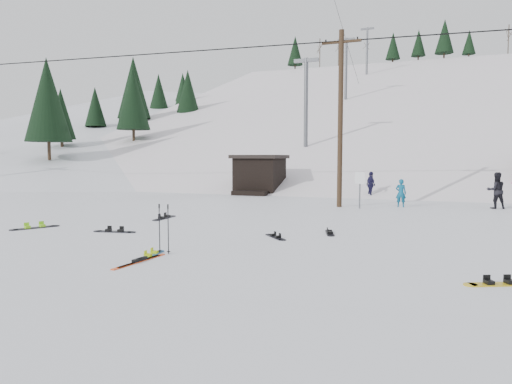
% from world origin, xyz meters
% --- Properties ---
extents(ground, '(200.00, 200.00, 0.00)m').
position_xyz_m(ground, '(0.00, 0.00, 0.00)').
color(ground, silver).
rests_on(ground, ground).
extents(ski_slope, '(60.00, 85.24, 65.97)m').
position_xyz_m(ski_slope, '(0.00, 55.00, -12.00)').
color(ski_slope, white).
rests_on(ski_slope, ground).
extents(ridge_left, '(47.54, 95.03, 58.38)m').
position_xyz_m(ridge_left, '(-36.00, 48.00, -11.00)').
color(ridge_left, silver).
rests_on(ridge_left, ground).
extents(treeline_left, '(20.00, 64.00, 10.00)m').
position_xyz_m(treeline_left, '(-34.00, 40.00, 0.00)').
color(treeline_left, black).
rests_on(treeline_left, ground).
extents(treeline_crest, '(50.00, 6.00, 10.00)m').
position_xyz_m(treeline_crest, '(0.00, 86.00, 0.00)').
color(treeline_crest, black).
rests_on(treeline_crest, ski_slope).
extents(utility_pole, '(2.00, 0.26, 9.00)m').
position_xyz_m(utility_pole, '(2.00, 14.00, 4.68)').
color(utility_pole, '#3A2819').
rests_on(utility_pole, ground).
extents(trail_sign, '(0.50, 0.09, 1.85)m').
position_xyz_m(trail_sign, '(3.10, 13.58, 1.27)').
color(trail_sign, '#595B60').
rests_on(trail_sign, ground).
extents(lift_hut, '(3.40, 4.10, 2.75)m').
position_xyz_m(lift_hut, '(-5.00, 20.94, 1.36)').
color(lift_hut, black).
rests_on(lift_hut, ground).
extents(lift_tower_near, '(2.20, 0.36, 8.00)m').
position_xyz_m(lift_tower_near, '(-4.00, 30.00, 7.86)').
color(lift_tower_near, '#595B60').
rests_on(lift_tower_near, ski_slope).
extents(lift_tower_mid, '(2.20, 0.36, 8.00)m').
position_xyz_m(lift_tower_mid, '(-4.00, 50.00, 14.36)').
color(lift_tower_mid, '#595B60').
rests_on(lift_tower_mid, ski_slope).
extents(lift_tower_far, '(2.20, 0.36, 8.00)m').
position_xyz_m(lift_tower_far, '(-4.00, 70.00, 20.86)').
color(lift_tower_far, '#595B60').
rests_on(lift_tower_far, ski_slope).
extents(hero_snowboard, '(0.41, 1.30, 0.09)m').
position_xyz_m(hero_snowboard, '(-0.42, 0.47, 0.02)').
color(hero_snowboard, '#175C97').
rests_on(hero_snowboard, ground).
extents(hero_skis, '(0.28, 1.88, 0.10)m').
position_xyz_m(hero_skis, '(-0.27, -0.25, 0.03)').
color(hero_skis, '#C03D13').
rests_on(hero_skis, ground).
extents(ski_poles, '(0.37, 0.10, 1.33)m').
position_xyz_m(ski_poles, '(-0.24, 0.80, 0.68)').
color(ski_poles, black).
rests_on(ski_poles, ground).
extents(board_scatter_a, '(1.54, 0.51, 0.11)m').
position_xyz_m(board_scatter_a, '(-3.75, 3.23, 0.03)').
color(board_scatter_a, black).
rests_on(board_scatter_a, ground).
extents(board_scatter_b, '(0.41, 1.71, 0.12)m').
position_xyz_m(board_scatter_b, '(-4.06, 6.88, 0.03)').
color(board_scatter_b, black).
rests_on(board_scatter_b, ground).
extents(board_scatter_c, '(0.95, 1.57, 0.12)m').
position_xyz_m(board_scatter_c, '(-7.01, 2.91, 0.03)').
color(board_scatter_c, black).
rests_on(board_scatter_c, ground).
extents(board_scatter_d, '(0.95, 1.03, 0.09)m').
position_xyz_m(board_scatter_d, '(1.77, 4.19, 0.02)').
color(board_scatter_d, black).
rests_on(board_scatter_d, ground).
extents(board_scatter_e, '(1.36, 0.77, 0.10)m').
position_xyz_m(board_scatter_e, '(7.71, 0.62, 0.03)').
color(board_scatter_e, gold).
rests_on(board_scatter_e, ground).
extents(board_scatter_f, '(0.54, 1.27, 0.09)m').
position_xyz_m(board_scatter_f, '(3.24, 5.61, 0.02)').
color(board_scatter_f, black).
rests_on(board_scatter_f, ground).
extents(skier_teal, '(0.54, 0.36, 1.45)m').
position_xyz_m(skier_teal, '(4.99, 15.07, 0.73)').
color(skier_teal, '#0B5274').
rests_on(skier_teal, ground).
extents(skier_dark, '(1.03, 0.89, 1.83)m').
position_xyz_m(skier_dark, '(9.49, 16.01, 0.91)').
color(skier_dark, black).
rests_on(skier_dark, ground).
extents(skier_navy, '(0.90, 1.04, 1.68)m').
position_xyz_m(skier_navy, '(2.91, 19.84, 0.84)').
color(skier_navy, '#1A173A').
rests_on(skier_navy, ground).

